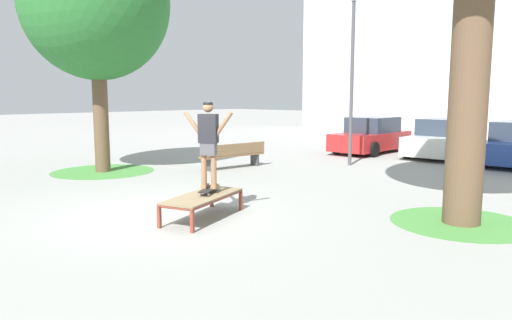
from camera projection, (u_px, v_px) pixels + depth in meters
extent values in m
plane|color=#999993|center=(170.00, 214.00, 9.46)|extent=(120.00, 120.00, 0.00)
cube|color=brown|center=(212.00, 198.00, 10.08)|extent=(0.08, 0.08, 0.38)
cube|color=brown|center=(241.00, 201.00, 9.78)|extent=(0.08, 0.08, 0.38)
cube|color=brown|center=(159.00, 218.00, 8.43)|extent=(0.08, 0.08, 0.38)
cube|color=brown|center=(192.00, 222.00, 8.13)|extent=(0.08, 0.08, 0.38)
cylinder|color=brown|center=(188.00, 196.00, 9.23)|extent=(0.64, 1.82, 0.05)
cylinder|color=brown|center=(219.00, 200.00, 8.93)|extent=(0.64, 1.82, 0.05)
cylinder|color=brown|center=(226.00, 190.00, 9.90)|extent=(0.74, 0.28, 0.05)
cylinder|color=brown|center=(175.00, 208.00, 8.25)|extent=(0.74, 0.28, 0.05)
cube|color=#847051|center=(203.00, 196.00, 9.07)|extent=(1.31, 2.04, 0.03)
cube|color=black|center=(209.00, 189.00, 9.28)|extent=(0.59, 0.79, 0.02)
cylinder|color=silver|center=(210.00, 189.00, 9.57)|extent=(0.05, 0.06, 0.06)
cylinder|color=silver|center=(217.00, 189.00, 9.54)|extent=(0.05, 0.06, 0.06)
cylinder|color=silver|center=(201.00, 194.00, 9.03)|extent=(0.05, 0.06, 0.06)
cylinder|color=silver|center=(208.00, 195.00, 9.00)|extent=(0.05, 0.06, 0.06)
cylinder|color=#8E6647|center=(204.00, 168.00, 9.24)|extent=(0.11, 0.11, 0.82)
cube|color=#99704C|center=(205.00, 186.00, 9.34)|extent=(0.21, 0.26, 0.07)
cylinder|color=#8E6647|center=(214.00, 168.00, 9.20)|extent=(0.11, 0.11, 0.82)
cube|color=#99704C|center=(215.00, 186.00, 9.30)|extent=(0.21, 0.26, 0.07)
cube|color=#4C4C51|center=(209.00, 149.00, 9.17)|extent=(0.36, 0.33, 0.24)
cube|color=#232328|center=(208.00, 128.00, 9.12)|extent=(0.42, 0.38, 0.56)
cylinder|color=#8E6647|center=(194.00, 124.00, 9.17)|extent=(0.38, 0.28, 0.52)
cylinder|color=#8E6647|center=(223.00, 125.00, 9.04)|extent=(0.38, 0.28, 0.52)
sphere|color=#8E6647|center=(208.00, 107.00, 9.06)|extent=(0.20, 0.20, 0.20)
cylinder|color=black|center=(208.00, 104.00, 9.05)|extent=(0.19, 0.19, 0.05)
cylinder|color=brown|center=(101.00, 119.00, 14.67)|extent=(0.46, 0.46, 3.29)
ellipsoid|color=#286B2D|center=(96.00, 2.00, 14.20)|extent=(4.44, 4.44, 4.66)
cylinder|color=#47893D|center=(103.00, 171.00, 14.89)|extent=(3.16, 3.16, 0.01)
cylinder|color=brown|center=(469.00, 92.00, 8.48)|extent=(0.68, 0.68, 4.84)
cylinder|color=#47893D|center=(461.00, 223.00, 8.80)|extent=(2.57, 2.57, 0.01)
cube|color=red|center=(371.00, 141.00, 19.91)|extent=(1.79, 4.23, 0.70)
cube|color=#2D3847|center=(373.00, 125.00, 19.94)|extent=(1.60, 2.13, 0.64)
cylinder|color=black|center=(374.00, 149.00, 18.42)|extent=(0.23, 0.60, 0.60)
cylinder|color=black|center=(337.00, 146.00, 19.55)|extent=(0.23, 0.60, 0.60)
cylinder|color=black|center=(403.00, 145.00, 20.33)|extent=(0.23, 0.60, 0.60)
cylinder|color=black|center=(368.00, 142.00, 21.46)|extent=(0.23, 0.60, 0.60)
cube|color=silver|center=(442.00, 144.00, 18.45)|extent=(1.84, 4.26, 0.70)
cube|color=#2D3847|center=(445.00, 127.00, 18.47)|extent=(1.63, 2.15, 0.64)
cylinder|color=black|center=(453.00, 154.00, 16.95)|extent=(0.24, 0.61, 0.60)
cylinder|color=black|center=(408.00, 150.00, 18.07)|extent=(0.24, 0.61, 0.60)
cylinder|color=black|center=(475.00, 148.00, 18.89)|extent=(0.24, 0.61, 0.60)
cylinder|color=black|center=(433.00, 145.00, 20.00)|extent=(0.24, 0.61, 0.60)
cylinder|color=black|center=(481.00, 158.00, 15.95)|extent=(0.23, 0.60, 0.60)
cylinder|color=black|center=(503.00, 151.00, 17.85)|extent=(0.23, 0.60, 0.60)
cube|color=brown|center=(233.00, 155.00, 15.54)|extent=(0.71, 2.43, 0.06)
cube|color=brown|center=(236.00, 149.00, 15.36)|extent=(0.31, 2.39, 0.36)
cube|color=#424247|center=(209.00, 165.00, 14.96)|extent=(0.38, 0.12, 0.40)
cube|color=#424247|center=(255.00, 160.00, 16.18)|extent=(0.38, 0.12, 0.40)
cylinder|color=#4C4C51|center=(352.00, 85.00, 15.89)|extent=(0.12, 0.12, 5.50)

